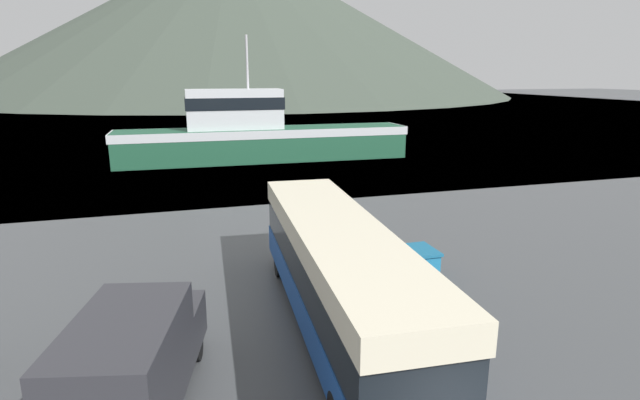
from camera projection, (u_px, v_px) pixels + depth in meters
water_surface at (188, 100)px, 140.29m from camera, size 240.00×240.00×0.00m
hill_backdrop at (235, 19)px, 172.57m from camera, size 184.74×184.74×51.25m
tour_bus at (337, 270)px, 14.42m from camera, size 3.26×12.42×3.22m
delivery_van at (135, 358)px, 10.91m from camera, size 3.27×5.81×2.48m
fishing_boat at (258, 135)px, 42.84m from camera, size 25.01×4.62×10.42m
storage_bin at (417, 262)px, 18.66m from camera, size 1.31×1.51×1.01m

